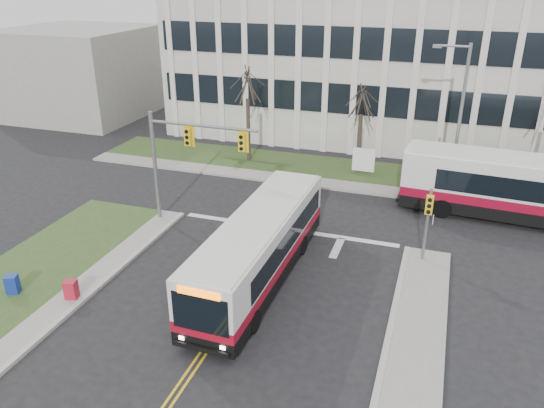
{
  "coord_description": "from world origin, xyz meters",
  "views": [
    {
      "loc": [
        7.4,
        -16.55,
        13.09
      ],
      "look_at": [
        -0.48,
        6.92,
        2.0
      ],
      "focal_mm": 35.0,
      "sensor_mm": 36.0,
      "label": 1
    }
  ],
  "objects_px": {
    "newspaper_box_blue": "(13,285)",
    "newspaper_box_red": "(71,291)",
    "bus_main": "(259,249)",
    "streetlight": "(458,113)",
    "directory_sign": "(364,160)",
    "bus_cross": "(527,191)"
  },
  "relations": [
    {
      "from": "streetlight",
      "to": "bus_main",
      "type": "xyz_separation_m",
      "value": [
        -7.79,
        -13.19,
        -3.65
      ]
    },
    {
      "from": "newspaper_box_blue",
      "to": "newspaper_box_red",
      "type": "height_order",
      "value": "same"
    },
    {
      "from": "streetlight",
      "to": "newspaper_box_blue",
      "type": "distance_m",
      "value": 25.44
    },
    {
      "from": "bus_main",
      "to": "newspaper_box_blue",
      "type": "relative_size",
      "value": 12.23
    },
    {
      "from": "bus_cross",
      "to": "newspaper_box_red",
      "type": "height_order",
      "value": "bus_cross"
    },
    {
      "from": "bus_main",
      "to": "bus_cross",
      "type": "height_order",
      "value": "bus_cross"
    },
    {
      "from": "directory_sign",
      "to": "newspaper_box_red",
      "type": "xyz_separation_m",
      "value": [
        -9.3,
        -18.67,
        -0.7
      ]
    },
    {
      "from": "bus_cross",
      "to": "newspaper_box_red",
      "type": "relative_size",
      "value": 14.05
    },
    {
      "from": "streetlight",
      "to": "newspaper_box_red",
      "type": "height_order",
      "value": "streetlight"
    },
    {
      "from": "bus_main",
      "to": "streetlight",
      "type": "bearing_deg",
      "value": 60.56
    },
    {
      "from": "streetlight",
      "to": "directory_sign",
      "type": "xyz_separation_m",
      "value": [
        -5.53,
        1.3,
        -4.02
      ]
    },
    {
      "from": "newspaper_box_blue",
      "to": "newspaper_box_red",
      "type": "bearing_deg",
      "value": -12.77
    },
    {
      "from": "directory_sign",
      "to": "newspaper_box_red",
      "type": "distance_m",
      "value": 20.87
    },
    {
      "from": "directory_sign",
      "to": "bus_cross",
      "type": "relative_size",
      "value": 0.15
    },
    {
      "from": "directory_sign",
      "to": "bus_cross",
      "type": "height_order",
      "value": "bus_cross"
    },
    {
      "from": "bus_cross",
      "to": "bus_main",
      "type": "bearing_deg",
      "value": -44.7
    },
    {
      "from": "bus_cross",
      "to": "newspaper_box_red",
      "type": "bearing_deg",
      "value": -48.32
    },
    {
      "from": "bus_cross",
      "to": "newspaper_box_blue",
      "type": "xyz_separation_m",
      "value": [
        -21.67,
        -15.12,
        -1.3
      ]
    },
    {
      "from": "bus_main",
      "to": "newspaper_box_blue",
      "type": "xyz_separation_m",
      "value": [
        -9.74,
        -4.63,
        -1.07
      ]
    },
    {
      "from": "directory_sign",
      "to": "newspaper_box_blue",
      "type": "distance_m",
      "value": 22.59
    },
    {
      "from": "newspaper_box_red",
      "to": "newspaper_box_blue",
      "type": "bearing_deg",
      "value": 176.56
    },
    {
      "from": "newspaper_box_blue",
      "to": "newspaper_box_red",
      "type": "relative_size",
      "value": 1.0
    }
  ]
}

